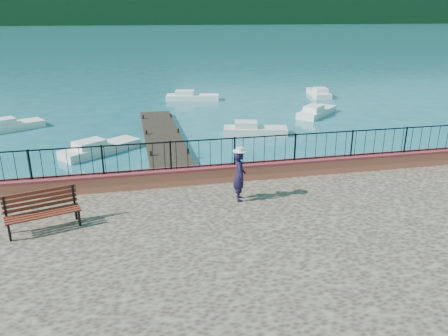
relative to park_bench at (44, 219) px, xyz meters
name	(u,v)px	position (x,y,z in m)	size (l,w,h in m)	color
ground	(275,264)	(6.21, -1.23, -1.51)	(2000.00, 2000.00, 0.00)	#19596B
parapet	(243,172)	(6.21, 2.47, -0.02)	(28.00, 0.46, 0.58)	#AB543D
railing	(243,151)	(6.21, 2.47, 0.74)	(27.00, 0.05, 0.95)	black
dock	(165,146)	(4.21, 10.77, -1.36)	(2.00, 16.00, 0.30)	#2D231C
far_forest	(127,10)	(6.21, 298.77, 7.49)	(900.00, 60.00, 18.00)	black
companion_hill	(296,19)	(226.21, 558.77, -1.51)	(448.00, 384.00, 180.00)	#142D23
park_bench	(44,219)	(0.00, 0.00, 0.00)	(2.00, 1.13, 1.06)	black
person	(240,176)	(5.65, 0.79, 0.48)	(0.58, 0.38, 1.59)	black
hat	(240,149)	(5.65, 0.79, 1.34)	(0.44, 0.44, 0.12)	silver
boat_0	(100,145)	(0.92, 10.75, -1.11)	(4.12, 1.30, 0.80)	silver
boat_1	(255,128)	(9.65, 12.51, -1.11)	(3.71, 1.30, 0.80)	silver
boat_2	(317,109)	(15.33, 16.54, -1.11)	(4.04, 1.30, 0.80)	white
boat_3	(13,123)	(-4.52, 16.80, -1.11)	(3.44, 1.30, 0.80)	silver
boat_4	(193,95)	(7.68, 24.07, -1.11)	(4.29, 1.30, 0.80)	silver
boat_5	(319,91)	(18.61, 23.57, -1.11)	(3.84, 1.30, 0.80)	silver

